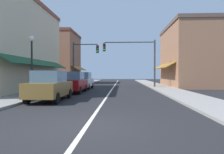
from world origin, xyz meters
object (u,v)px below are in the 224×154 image
Objects in this scene: parked_car_second_left at (73,82)px; traffic_signal_mast_arm at (136,54)px; traffic_signal_left_corner at (82,57)px; parked_car_nearest_left at (50,86)px; parked_car_third_left at (83,81)px; street_lamp_left_near at (32,55)px.

traffic_signal_mast_arm reaches higher than parked_car_second_left.
parked_car_nearest_left is at bearing -87.34° from traffic_signal_left_corner.
traffic_signal_left_corner reaches higher than parked_car_second_left.
traffic_signal_mast_arm reaches higher than parked_car_third_left.
parked_car_second_left is at bearing -89.66° from parked_car_third_left.
parked_car_nearest_left and parked_car_third_left have the same top height.
parked_car_nearest_left is at bearing -42.80° from street_lamp_left_near.
parked_car_nearest_left is at bearing -90.86° from parked_car_third_left.
traffic_signal_mast_arm reaches higher than parked_car_nearest_left.
traffic_signal_left_corner is (-0.71, 7.21, 2.69)m from parked_car_second_left.
traffic_signal_mast_arm reaches higher than traffic_signal_left_corner.
traffic_signal_mast_arm is 6.41m from traffic_signal_left_corner.
traffic_signal_left_corner is at bearing 175.58° from traffic_signal_mast_arm.
traffic_signal_left_corner is at bearing 95.03° from parked_car_second_left.
parked_car_second_left is at bearing -84.35° from traffic_signal_left_corner.
traffic_signal_left_corner is at bearing 91.67° from parked_car_nearest_left.
parked_car_nearest_left is 13.50m from traffic_signal_mast_arm.
street_lamp_left_near is (-1.33, -10.56, -0.69)m from traffic_signal_left_corner.
traffic_signal_mast_arm is (5.81, 11.82, 2.96)m from parked_car_nearest_left.
traffic_signal_mast_arm is (5.72, 2.35, 2.96)m from parked_car_third_left.
parked_car_third_left is 8.21m from street_lamp_left_near.
street_lamp_left_near is at bearing 136.21° from parked_car_nearest_left.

